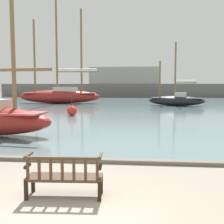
# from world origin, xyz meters

# --- Properties ---
(ground_plane) EXTENTS (160.00, 160.00, 0.00)m
(ground_plane) POSITION_xyz_m (0.00, 0.00, 0.00)
(ground_plane) COLOR gray
(harbor_water) EXTENTS (100.00, 80.00, 0.08)m
(harbor_water) POSITION_xyz_m (0.00, 44.00, 0.04)
(harbor_water) COLOR slate
(harbor_water) RESTS_ON ground
(quay_edge_kerb) EXTENTS (40.00, 0.30, 0.12)m
(quay_edge_kerb) POSITION_xyz_m (0.00, 3.85, 0.06)
(quay_edge_kerb) COLOR #675F54
(quay_edge_kerb) RESTS_ON ground
(park_bench) EXTENTS (1.63, 0.61, 0.92)m
(park_bench) POSITION_xyz_m (-0.24, 1.09, 0.47)
(park_bench) COLOR black
(park_bench) RESTS_ON ground
(sailboat_mid_starboard) EXTENTS (6.68, 3.51, 7.22)m
(sailboat_mid_starboard) POSITION_xyz_m (5.47, 28.18, 0.80)
(sailboat_mid_starboard) COLOR black
(sailboat_mid_starboard) RESTS_ON harbor_water
(sailboat_far_starboard) EXTENTS (10.81, 2.96, 14.83)m
(sailboat_far_starboard) POSITION_xyz_m (-9.12, 31.34, 1.32)
(sailboat_far_starboard) COLOR maroon
(sailboat_far_starboard) RESTS_ON harbor_water
(channel_buoy) EXTENTS (0.76, 0.76, 1.46)m
(channel_buoy) POSITION_xyz_m (-3.88, 16.50, 0.47)
(channel_buoy) COLOR red
(channel_buoy) RESTS_ON harbor_water
(far_breakwater) EXTENTS (55.52, 2.40, 6.80)m
(far_breakwater) POSITION_xyz_m (-0.24, 53.12, 2.05)
(far_breakwater) COLOR #66605B
(far_breakwater) RESTS_ON ground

